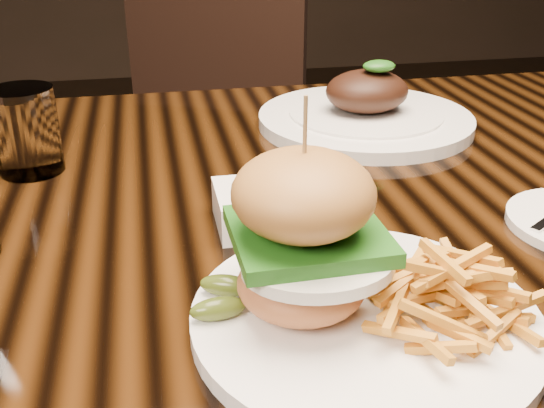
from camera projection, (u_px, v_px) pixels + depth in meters
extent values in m
cube|color=black|center=(279.00, 211.00, 0.73)|extent=(1.60, 0.90, 0.04)
cylinder|color=white|center=(365.00, 318.00, 0.50)|extent=(0.27, 0.27, 0.01)
ellipsoid|color=#AF6438|center=(301.00, 283.00, 0.49)|extent=(0.10, 0.10, 0.05)
ellipsoid|color=silver|center=(318.00, 264.00, 0.46)|extent=(0.11, 0.09, 0.01)
ellipsoid|color=orange|center=(349.00, 264.00, 0.45)|extent=(0.02, 0.02, 0.01)
cube|color=#246E1B|center=(302.00, 240.00, 0.47)|extent=(0.12, 0.11, 0.01)
ellipsoid|color=brown|center=(303.00, 194.00, 0.46)|extent=(0.11, 0.11, 0.06)
cylinder|color=olive|center=(304.00, 153.00, 0.44)|extent=(0.00, 0.00, 0.08)
ellipsoid|color=#354613|center=(218.00, 309.00, 0.48)|extent=(0.05, 0.02, 0.02)
ellipsoid|color=#354613|center=(226.00, 285.00, 0.51)|extent=(0.05, 0.03, 0.02)
cube|color=white|center=(258.00, 207.00, 0.65)|extent=(0.09, 0.09, 0.04)
cylinder|color=white|center=(26.00, 131.00, 0.76)|extent=(0.08, 0.08, 0.10)
cylinder|color=white|center=(365.00, 120.00, 0.94)|extent=(0.31, 0.31, 0.02)
cylinder|color=white|center=(365.00, 119.00, 0.94)|extent=(0.22, 0.22, 0.02)
ellipsoid|color=black|center=(367.00, 91.00, 0.92)|extent=(0.12, 0.10, 0.06)
ellipsoid|color=#246E1B|center=(379.00, 66.00, 0.89)|extent=(0.05, 0.03, 0.02)
cube|color=black|center=(196.00, 171.00, 1.55)|extent=(0.60, 0.60, 0.06)
cube|color=black|center=(216.00, 50.00, 1.63)|extent=(0.44, 0.23, 0.50)
cylinder|color=black|center=(101.00, 282.00, 1.52)|extent=(0.04, 0.04, 0.45)
cylinder|color=black|center=(255.00, 301.00, 1.45)|extent=(0.04, 0.04, 0.45)
cylinder|color=black|center=(158.00, 212.00, 1.85)|extent=(0.04, 0.04, 0.45)
cylinder|color=black|center=(286.00, 225.00, 1.78)|extent=(0.04, 0.04, 0.45)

